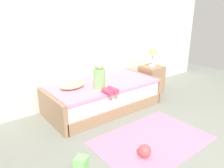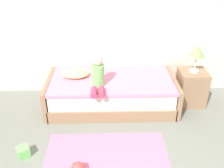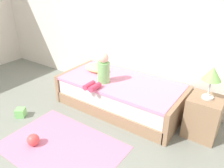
{
  "view_description": "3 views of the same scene",
  "coord_description": "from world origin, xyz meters",
  "views": [
    {
      "loc": [
        -2.1,
        -1.01,
        1.74
      ],
      "look_at": [
        0.06,
        1.75,
        0.55
      ],
      "focal_mm": 34.19,
      "sensor_mm": 36.0,
      "label": 1
    },
    {
      "loc": [
        -0.03,
        -1.69,
        2.44
      ],
      "look_at": [
        0.06,
        1.75,
        0.55
      ],
      "focal_mm": 41.18,
      "sensor_mm": 36.0,
      "label": 2
    },
    {
      "loc": [
        1.83,
        -0.79,
        2.09
      ],
      "look_at": [
        0.06,
        1.75,
        0.55
      ],
      "focal_mm": 35.52,
      "sensor_mm": 36.0,
      "label": 3
    }
  ],
  "objects": [
    {
      "name": "wall_rear",
      "position": [
        0.0,
        2.6,
        1.45
      ],
      "size": [
        7.2,
        0.1,
        2.9
      ],
      "primitive_type": "cube",
      "color": "silver",
      "rests_on": "ground"
    },
    {
      "name": "bed",
      "position": [
        0.06,
        2.0,
        0.25
      ],
      "size": [
        2.11,
        1.0,
        0.5
      ],
      "color": "#997556",
      "rests_on": "ground"
    },
    {
      "name": "nightstand",
      "position": [
        1.41,
        2.05,
        0.3
      ],
      "size": [
        0.44,
        0.44,
        0.6
      ],
      "primitive_type": "cube",
      "color": "#997556",
      "rests_on": "ground"
    },
    {
      "name": "table_lamp",
      "position": [
        1.41,
        2.05,
        0.94
      ],
      "size": [
        0.24,
        0.24,
        0.45
      ],
      "color": "silver",
      "rests_on": "nightstand"
    },
    {
      "name": "child_figure",
      "position": [
        -0.15,
        1.77,
        0.7
      ],
      "size": [
        0.2,
        0.51,
        0.5
      ],
      "color": "#7FC672",
      "rests_on": "bed"
    },
    {
      "name": "pillow",
      "position": [
        -0.53,
        2.1,
        0.56
      ],
      "size": [
        0.44,
        0.3,
        0.13
      ],
      "primitive_type": "ellipsoid",
      "color": "#F2E58C",
      "rests_on": "bed"
    },
    {
      "name": "toy_ball",
      "position": [
        -0.38,
        0.52,
        0.08
      ],
      "size": [
        0.17,
        0.17,
        0.17
      ],
      "primitive_type": "sphere",
      "color": "#E54C4C",
      "rests_on": "ground"
    },
    {
      "name": "area_rug",
      "position": [
        -0.04,
        0.7,
        0.0
      ],
      "size": [
        1.6,
        1.1,
        0.01
      ],
      "primitive_type": "cube",
      "color": "pink",
      "rests_on": "ground"
    },
    {
      "name": "toy_block",
      "position": [
        -1.11,
        0.83,
        0.07
      ],
      "size": [
        0.2,
        0.2,
        0.14
      ],
      "primitive_type": "cube",
      "rotation": [
        0.0,
        0.0,
        0.58
      ],
      "color": "#7FD872",
      "rests_on": "ground"
    }
  ]
}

